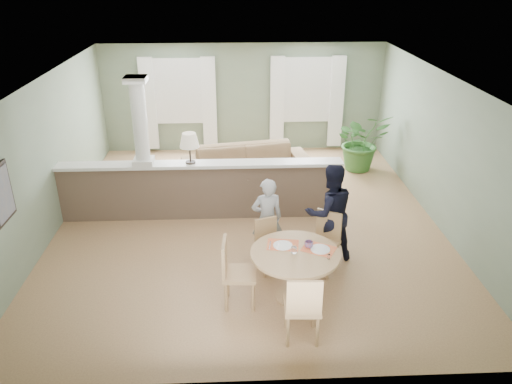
{
  "coord_description": "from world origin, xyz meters",
  "views": [
    {
      "loc": [
        -0.24,
        -8.37,
        4.45
      ],
      "look_at": [
        0.1,
        -1.0,
        1.05
      ],
      "focal_mm": 35.0,
      "sensor_mm": 36.0,
      "label": 1
    }
  ],
  "objects_px": {
    "chair_far_man": "(325,239)",
    "chair_side": "(234,270)",
    "dining_table": "(295,262)",
    "chair_far_boy": "(268,242)",
    "chair_near": "(303,306)",
    "sofa": "(247,166)",
    "man_person": "(330,213)",
    "child_person": "(267,219)",
    "houseplant": "(361,141)"
  },
  "relations": [
    {
      "from": "sofa",
      "to": "dining_table",
      "type": "bearing_deg",
      "value": -92.58
    },
    {
      "from": "man_person",
      "to": "chair_far_man",
      "type": "bearing_deg",
      "value": 60.26
    },
    {
      "from": "sofa",
      "to": "chair_near",
      "type": "distance_m",
      "value": 5.13
    },
    {
      "from": "chair_far_boy",
      "to": "chair_far_man",
      "type": "relative_size",
      "value": 0.88
    },
    {
      "from": "chair_near",
      "to": "chair_far_man",
      "type": "bearing_deg",
      "value": -106.28
    },
    {
      "from": "houseplant",
      "to": "chair_far_man",
      "type": "relative_size",
      "value": 1.42
    },
    {
      "from": "chair_far_boy",
      "to": "chair_near",
      "type": "xyz_separation_m",
      "value": [
        0.32,
        -1.72,
        0.09
      ]
    },
    {
      "from": "chair_far_boy",
      "to": "chair_side",
      "type": "height_order",
      "value": "chair_side"
    },
    {
      "from": "houseplant",
      "to": "chair_side",
      "type": "bearing_deg",
      "value": -120.76
    },
    {
      "from": "sofa",
      "to": "chair_side",
      "type": "height_order",
      "value": "chair_side"
    },
    {
      "from": "chair_near",
      "to": "man_person",
      "type": "distance_m",
      "value": 2.12
    },
    {
      "from": "dining_table",
      "to": "chair_near",
      "type": "relative_size",
      "value": 1.25
    },
    {
      "from": "chair_far_boy",
      "to": "dining_table",
      "type": "bearing_deg",
      "value": -86.56
    },
    {
      "from": "man_person",
      "to": "chair_side",
      "type": "bearing_deg",
      "value": 26.61
    },
    {
      "from": "child_person",
      "to": "sofa",
      "type": "bearing_deg",
      "value": -95.25
    },
    {
      "from": "dining_table",
      "to": "chair_far_boy",
      "type": "height_order",
      "value": "dining_table"
    },
    {
      "from": "sofa",
      "to": "child_person",
      "type": "relative_size",
      "value": 1.99
    },
    {
      "from": "chair_near",
      "to": "chair_side",
      "type": "distance_m",
      "value": 1.19
    },
    {
      "from": "sofa",
      "to": "dining_table",
      "type": "xyz_separation_m",
      "value": [
        0.57,
        -4.17,
        0.2
      ]
    },
    {
      "from": "houseplant",
      "to": "man_person",
      "type": "bearing_deg",
      "value": -110.57
    },
    {
      "from": "sofa",
      "to": "houseplant",
      "type": "xyz_separation_m",
      "value": [
        2.67,
        0.74,
        0.28
      ]
    },
    {
      "from": "houseplant",
      "to": "chair_far_boy",
      "type": "bearing_deg",
      "value": -120.68
    },
    {
      "from": "chair_far_man",
      "to": "dining_table",
      "type": "bearing_deg",
      "value": -92.85
    },
    {
      "from": "chair_side",
      "to": "child_person",
      "type": "relative_size",
      "value": 0.73
    },
    {
      "from": "houseplant",
      "to": "chair_side",
      "type": "distance_m",
      "value": 5.83
    },
    {
      "from": "chair_far_boy",
      "to": "chair_near",
      "type": "bearing_deg",
      "value": -98.73
    },
    {
      "from": "chair_near",
      "to": "child_person",
      "type": "height_order",
      "value": "child_person"
    },
    {
      "from": "sofa",
      "to": "man_person",
      "type": "relative_size",
      "value": 1.68
    },
    {
      "from": "chair_far_man",
      "to": "chair_side",
      "type": "relative_size",
      "value": 0.94
    },
    {
      "from": "child_person",
      "to": "dining_table",
      "type": "bearing_deg",
      "value": 96.24
    },
    {
      "from": "chair_far_man",
      "to": "chair_near",
      "type": "xyz_separation_m",
      "value": [
        -0.57,
        -1.68,
        0.03
      ]
    },
    {
      "from": "sofa",
      "to": "chair_far_man",
      "type": "bearing_deg",
      "value": -82.15
    },
    {
      "from": "sofa",
      "to": "dining_table",
      "type": "relative_size",
      "value": 2.19
    },
    {
      "from": "chair_side",
      "to": "sofa",
      "type": "bearing_deg",
      "value": -0.78
    },
    {
      "from": "sofa",
      "to": "houseplant",
      "type": "height_order",
      "value": "houseplant"
    },
    {
      "from": "child_person",
      "to": "man_person",
      "type": "height_order",
      "value": "man_person"
    },
    {
      "from": "child_person",
      "to": "houseplant",
      "type": "bearing_deg",
      "value": -132.69
    },
    {
      "from": "houseplant",
      "to": "chair_side",
      "type": "xyz_separation_m",
      "value": [
        -2.98,
        -5.0,
        -0.12
      ]
    },
    {
      "from": "dining_table",
      "to": "chair_near",
      "type": "xyz_separation_m",
      "value": [
        -0.01,
        -0.93,
        -0.05
      ]
    },
    {
      "from": "man_person",
      "to": "dining_table",
      "type": "bearing_deg",
      "value": 47.52
    },
    {
      "from": "dining_table",
      "to": "chair_far_boy",
      "type": "xyz_separation_m",
      "value": [
        -0.33,
        0.8,
        -0.14
      ]
    },
    {
      "from": "chair_near",
      "to": "man_person",
      "type": "xyz_separation_m",
      "value": [
        0.68,
        1.99,
        0.27
      ]
    },
    {
      "from": "dining_table",
      "to": "chair_far_man",
      "type": "height_order",
      "value": "chair_far_man"
    },
    {
      "from": "chair_far_man",
      "to": "child_person",
      "type": "height_order",
      "value": "child_person"
    },
    {
      "from": "chair_far_man",
      "to": "child_person",
      "type": "xyz_separation_m",
      "value": [
        -0.88,
        0.4,
        0.17
      ]
    },
    {
      "from": "chair_far_man",
      "to": "child_person",
      "type": "bearing_deg",
      "value": -170.49
    },
    {
      "from": "dining_table",
      "to": "chair_side",
      "type": "height_order",
      "value": "chair_side"
    },
    {
      "from": "chair_far_man",
      "to": "man_person",
      "type": "relative_size",
      "value": 0.58
    },
    {
      "from": "chair_near",
      "to": "houseplant",
      "type": "bearing_deg",
      "value": -107.51
    },
    {
      "from": "dining_table",
      "to": "man_person",
      "type": "bearing_deg",
      "value": 57.92
    }
  ]
}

